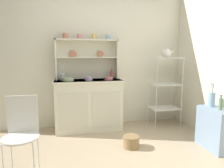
{
  "coord_description": "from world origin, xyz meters",
  "views": [
    {
      "loc": [
        -0.47,
        -1.89,
        1.26
      ],
      "look_at": [
        0.18,
        1.12,
        0.81
      ],
      "focal_mm": 31.49,
      "sensor_mm": 36.0,
      "label": 1
    }
  ],
  "objects_px": {
    "bakers_rack": "(165,83)",
    "cup_terracotta_0": "(65,36)",
    "floor_basket": "(131,142)",
    "side_shelf_blue": "(216,129)",
    "jam_bottle": "(112,75)",
    "wire_chair": "(22,129)",
    "hutch_shelf_unit": "(87,56)",
    "oil_bottle": "(221,104)",
    "porcelain_teapot": "(166,53)",
    "hutch_cabinet": "(89,104)",
    "flower_vase": "(212,99)",
    "bowl_mixing_large": "(68,79)",
    "utensil_jar": "(63,77)"
  },
  "relations": [
    {
      "from": "hutch_cabinet",
      "to": "bakers_rack",
      "type": "distance_m",
      "value": 1.39
    },
    {
      "from": "flower_vase",
      "to": "oil_bottle",
      "type": "height_order",
      "value": "flower_vase"
    },
    {
      "from": "hutch_shelf_unit",
      "to": "porcelain_teapot",
      "type": "relative_size",
      "value": 4.27
    },
    {
      "from": "cup_terracotta_0",
      "to": "jam_bottle",
      "type": "bearing_deg",
      "value": -2.67
    },
    {
      "from": "wire_chair",
      "to": "jam_bottle",
      "type": "xyz_separation_m",
      "value": [
        1.22,
        1.27,
        0.41
      ]
    },
    {
      "from": "hutch_cabinet",
      "to": "bakers_rack",
      "type": "bearing_deg",
      "value": -4.2
    },
    {
      "from": "oil_bottle",
      "to": "flower_vase",
      "type": "bearing_deg",
      "value": 90.18
    },
    {
      "from": "wire_chair",
      "to": "flower_vase",
      "type": "height_order",
      "value": "flower_vase"
    },
    {
      "from": "hutch_cabinet",
      "to": "porcelain_teapot",
      "type": "relative_size",
      "value": 4.57
    },
    {
      "from": "side_shelf_blue",
      "to": "cup_terracotta_0",
      "type": "bearing_deg",
      "value": 148.65
    },
    {
      "from": "flower_vase",
      "to": "bowl_mixing_large",
      "type": "bearing_deg",
      "value": 155.56
    },
    {
      "from": "hutch_shelf_unit",
      "to": "flower_vase",
      "type": "xyz_separation_m",
      "value": [
        1.61,
        -1.12,
        -0.58
      ]
    },
    {
      "from": "hutch_cabinet",
      "to": "wire_chair",
      "type": "distance_m",
      "value": 1.43
    },
    {
      "from": "bakers_rack",
      "to": "cup_terracotta_0",
      "type": "distance_m",
      "value": 1.89
    },
    {
      "from": "bakers_rack",
      "to": "flower_vase",
      "type": "bearing_deg",
      "value": -72.87
    },
    {
      "from": "floor_basket",
      "to": "jam_bottle",
      "type": "relative_size",
      "value": 1.26
    },
    {
      "from": "hutch_cabinet",
      "to": "flower_vase",
      "type": "bearing_deg",
      "value": -30.68
    },
    {
      "from": "floor_basket",
      "to": "bowl_mixing_large",
      "type": "height_order",
      "value": "bowl_mixing_large"
    },
    {
      "from": "wire_chair",
      "to": "utensil_jar",
      "type": "bearing_deg",
      "value": 46.0
    },
    {
      "from": "wire_chair",
      "to": "porcelain_teapot",
      "type": "xyz_separation_m",
      "value": [
        2.14,
        1.09,
        0.78
      ]
    },
    {
      "from": "floor_basket",
      "to": "oil_bottle",
      "type": "bearing_deg",
      "value": -16.09
    },
    {
      "from": "wire_chair",
      "to": "utensil_jar",
      "type": "xyz_separation_m",
      "value": [
        0.38,
        1.27,
        0.4
      ]
    },
    {
      "from": "bakers_rack",
      "to": "floor_basket",
      "type": "bearing_deg",
      "value": -140.29
    },
    {
      "from": "wire_chair",
      "to": "utensil_jar",
      "type": "relative_size",
      "value": 3.42
    },
    {
      "from": "hutch_shelf_unit",
      "to": "bowl_mixing_large",
      "type": "bearing_deg",
      "value": -144.23
    },
    {
      "from": "cup_terracotta_0",
      "to": "jam_bottle",
      "type": "distance_m",
      "value": 1.01
    },
    {
      "from": "hutch_shelf_unit",
      "to": "side_shelf_blue",
      "type": "height_order",
      "value": "hutch_shelf_unit"
    },
    {
      "from": "bakers_rack",
      "to": "oil_bottle",
      "type": "relative_size",
      "value": 6.21
    },
    {
      "from": "oil_bottle",
      "to": "porcelain_teapot",
      "type": "bearing_deg",
      "value": 104.57
    },
    {
      "from": "bakers_rack",
      "to": "utensil_jar",
      "type": "bearing_deg",
      "value": 174.26
    },
    {
      "from": "floor_basket",
      "to": "hutch_shelf_unit",
      "type": "bearing_deg",
      "value": 117.34
    },
    {
      "from": "bakers_rack",
      "to": "porcelain_teapot",
      "type": "relative_size",
      "value": 4.95
    },
    {
      "from": "wire_chair",
      "to": "floor_basket",
      "type": "bearing_deg",
      "value": -10.63
    },
    {
      "from": "cup_terracotta_0",
      "to": "oil_bottle",
      "type": "xyz_separation_m",
      "value": [
        1.96,
        -1.24,
        -0.94
      ]
    },
    {
      "from": "side_shelf_blue",
      "to": "floor_basket",
      "type": "bearing_deg",
      "value": 166.22
    },
    {
      "from": "bowl_mixing_large",
      "to": "side_shelf_blue",
      "type": "bearing_deg",
      "value": -27.29
    },
    {
      "from": "floor_basket",
      "to": "porcelain_teapot",
      "type": "xyz_separation_m",
      "value": [
        0.84,
        0.7,
        1.22
      ]
    },
    {
      "from": "flower_vase",
      "to": "utensil_jar",
      "type": "bearing_deg",
      "value": 152.99
    },
    {
      "from": "side_shelf_blue",
      "to": "wire_chair",
      "type": "xyz_separation_m",
      "value": [
        -2.41,
        -0.11,
        0.24
      ]
    },
    {
      "from": "side_shelf_blue",
      "to": "jam_bottle",
      "type": "height_order",
      "value": "jam_bottle"
    },
    {
      "from": "bakers_rack",
      "to": "wire_chair",
      "type": "bearing_deg",
      "value": -153.08
    },
    {
      "from": "wire_chair",
      "to": "cup_terracotta_0",
      "type": "height_order",
      "value": "cup_terracotta_0"
    },
    {
      "from": "cup_terracotta_0",
      "to": "bakers_rack",
      "type": "bearing_deg",
      "value": -7.41
    },
    {
      "from": "bowl_mixing_large",
      "to": "flower_vase",
      "type": "bearing_deg",
      "value": -24.44
    },
    {
      "from": "jam_bottle",
      "to": "flower_vase",
      "type": "distance_m",
      "value": 1.6
    },
    {
      "from": "side_shelf_blue",
      "to": "cup_terracotta_0",
      "type": "distance_m",
      "value": 2.64
    },
    {
      "from": "hutch_shelf_unit",
      "to": "oil_bottle",
      "type": "height_order",
      "value": "hutch_shelf_unit"
    },
    {
      "from": "side_shelf_blue",
      "to": "jam_bottle",
      "type": "bearing_deg",
      "value": 135.78
    },
    {
      "from": "hutch_shelf_unit",
      "to": "wire_chair",
      "type": "distance_m",
      "value": 1.73
    },
    {
      "from": "hutch_shelf_unit",
      "to": "oil_bottle",
      "type": "bearing_deg",
      "value": -38.62
    }
  ]
}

